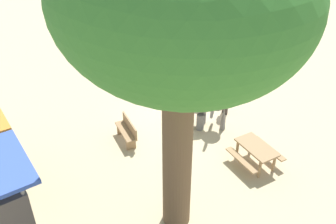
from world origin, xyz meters
name	(u,v)px	position (x,y,z in m)	size (l,w,h in m)	color
ground_plane	(187,117)	(0.00, 0.00, 0.00)	(60.00, 60.00, 0.00)	tan
elephant	(196,103)	(-0.61, 0.02, 1.03)	(2.20, 2.15, 1.62)	slate
person_handler	(226,94)	(-0.63, -1.53, 0.95)	(0.51, 0.32, 1.62)	#3F3833
shade_tree_main	(180,2)	(-4.14, 3.44, 6.56)	(5.91, 5.42, 8.76)	brown
wooden_bench	(127,130)	(0.02, 2.78, 0.47)	(1.45, 0.62, 0.88)	#9E7A51
picnic_table_near	(189,37)	(5.78, -4.40, 0.59)	(1.99, 1.98, 0.78)	brown
picnic_table_far	(256,151)	(-3.66, -0.26, 0.59)	(1.60, 1.59, 0.78)	#9E7A51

